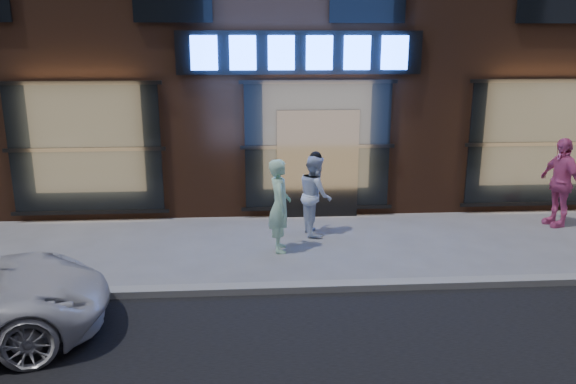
% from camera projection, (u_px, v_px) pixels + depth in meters
% --- Properties ---
extents(ground, '(90.00, 90.00, 0.00)m').
position_uv_depth(ground, '(346.00, 290.00, 8.93)').
color(ground, slate).
rests_on(ground, ground).
extents(curb, '(60.00, 0.25, 0.12)m').
position_uv_depth(curb, '(346.00, 286.00, 8.91)').
color(curb, gray).
rests_on(curb, ground).
extents(man_bowtie, '(0.44, 0.66, 1.76)m').
position_uv_depth(man_bowtie, '(280.00, 206.00, 10.40)').
color(man_bowtie, '#C2FFE3').
rests_on(man_bowtie, ground).
extents(man_cap, '(0.70, 0.86, 1.64)m').
position_uv_depth(man_cap, '(315.00, 195.00, 11.37)').
color(man_cap, white).
rests_on(man_cap, ground).
extents(passerby, '(0.67, 1.18, 1.90)m').
position_uv_depth(passerby, '(560.00, 182.00, 11.86)').
color(passerby, '#E15C9B').
rests_on(passerby, ground).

